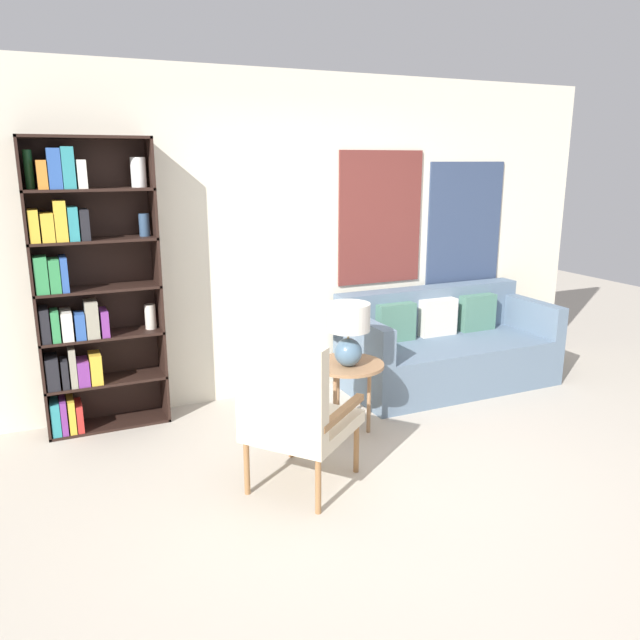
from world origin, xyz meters
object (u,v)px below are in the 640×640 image
(armchair, at_px, (293,409))
(side_table, at_px, (348,370))
(table_lamp, at_px, (348,328))
(couch, at_px, (444,349))
(bookshelf, at_px, (82,289))

(armchair, bearing_deg, side_table, 43.10)
(armchair, bearing_deg, table_lamp, 41.74)
(table_lamp, bearing_deg, side_table, 65.15)
(table_lamp, bearing_deg, couch, 26.03)
(couch, bearing_deg, armchair, -147.97)
(bookshelf, distance_m, armchair, 1.92)
(couch, height_order, side_table, couch)
(bookshelf, xyz_separation_m, table_lamp, (1.70, -0.92, -0.26))
(armchair, relative_size, side_table, 1.84)
(bookshelf, xyz_separation_m, side_table, (1.73, -0.87, -0.60))
(side_table, bearing_deg, table_lamp, -114.85)
(bookshelf, distance_m, table_lamp, 1.95)
(bookshelf, xyz_separation_m, armchair, (1.02, -1.53, -0.54))
(armchair, distance_m, couch, 2.37)
(armchair, height_order, table_lamp, table_lamp)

